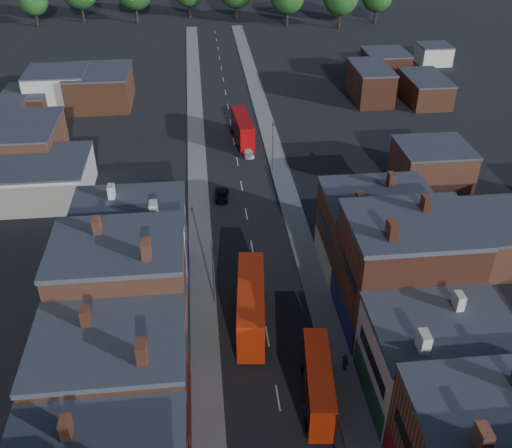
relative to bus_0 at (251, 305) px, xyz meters
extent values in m
cube|color=gray|center=(-5.00, 24.06, -2.72)|extent=(3.00, 200.00, 0.12)
cube|color=gray|center=(8.00, 24.06, -2.72)|extent=(3.00, 200.00, 0.12)
cylinder|color=slate|center=(-3.70, 4.06, 1.22)|extent=(0.16, 0.16, 8.00)
cube|color=slate|center=(-3.70, 4.06, 5.22)|extent=(0.25, 0.70, 0.25)
cylinder|color=slate|center=(6.70, 34.06, 1.22)|extent=(0.16, 0.16, 8.00)
cube|color=slate|center=(6.70, 34.06, 5.22)|extent=(0.25, 0.70, 0.25)
cube|color=red|center=(0.00, 0.00, -0.01)|extent=(3.90, 12.14, 4.77)
cube|color=black|center=(0.00, 0.00, -0.94)|extent=(3.86, 11.19, 0.98)
cube|color=black|center=(0.00, 0.00, 1.12)|extent=(3.86, 11.19, 0.98)
cylinder|color=black|center=(-1.73, -3.66, -2.24)|extent=(0.43, 1.11, 1.08)
cylinder|color=black|center=(0.96, -3.93, -2.24)|extent=(0.43, 1.11, 1.08)
cylinder|color=black|center=(-0.96, 3.93, -2.24)|extent=(0.43, 1.11, 1.08)
cylinder|color=black|center=(1.73, 3.66, -2.24)|extent=(0.43, 1.11, 1.08)
cube|color=#B0230A|center=(5.00, -10.49, -0.50)|extent=(3.34, 10.00, 3.93)
cube|color=black|center=(5.00, -10.49, -1.26)|extent=(3.31, 9.23, 0.80)
cube|color=black|center=(5.00, -10.49, 0.43)|extent=(3.31, 9.23, 0.80)
cylinder|color=black|center=(3.53, -13.48, -2.33)|extent=(0.37, 0.92, 0.89)
cylinder|color=black|center=(5.75, -13.74, -2.33)|extent=(0.37, 0.92, 0.89)
cylinder|color=black|center=(4.25, -7.24, -2.33)|extent=(0.37, 0.92, 0.89)
cylinder|color=black|center=(6.47, -7.50, -2.33)|extent=(0.37, 0.92, 0.89)
cube|color=#AA0709|center=(3.00, 45.62, -0.30)|extent=(3.26, 10.85, 4.28)
cube|color=black|center=(3.00, 45.62, -1.13)|extent=(3.25, 10.00, 0.87)
cube|color=black|center=(3.00, 45.62, 0.72)|extent=(3.25, 10.00, 0.87)
cylinder|color=black|center=(2.06, 42.12, -2.29)|extent=(0.37, 0.99, 0.97)
cylinder|color=black|center=(4.48, 42.31, -2.29)|extent=(0.37, 0.99, 0.97)
cylinder|color=black|center=(1.52, 48.93, -2.29)|extent=(0.37, 0.99, 0.97)
cylinder|color=black|center=(3.94, 49.13, -2.29)|extent=(0.37, 0.99, 0.97)
imported|color=navy|center=(4.13, -13.42, -2.19)|extent=(1.53, 3.67, 1.18)
imported|color=black|center=(-1.65, 26.34, -2.23)|extent=(2.25, 4.16, 1.11)
imported|color=silver|center=(3.40, 40.32, -2.20)|extent=(1.99, 4.10, 1.15)
imported|color=#5D564F|center=(8.35, -7.24, -1.70)|extent=(0.92, 1.24, 1.92)
camera|label=1|loc=(-4.18, -44.59, 39.23)|focal=40.00mm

